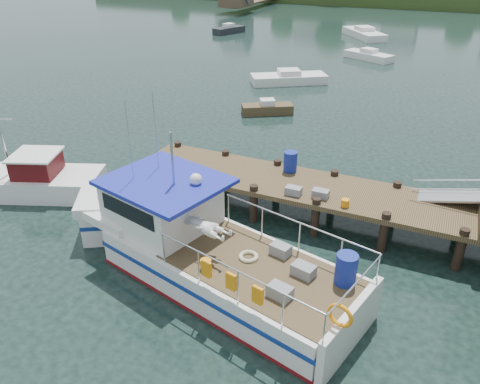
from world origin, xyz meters
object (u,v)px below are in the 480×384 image
at_px(moored_a, 289,78).
at_px(moored_b, 368,55).
at_px(moored_e, 229,30).
at_px(work_boat, 22,180).
at_px(moored_rowboat, 267,108).
at_px(dock, 455,192).
at_px(lobster_boat, 195,244).
at_px(moored_d, 364,33).

height_order(moored_a, moored_b, moored_a).
bearing_deg(moored_e, work_boat, -65.78).
distance_m(work_boat, moored_rowboat, 15.83).
bearing_deg(moored_rowboat, dock, -46.05).
bearing_deg(lobster_boat, moored_e, 128.48).
relative_size(lobster_boat, moored_rowboat, 3.48).
xyz_separation_m(work_boat, moored_d, (5.79, 45.69, -0.17)).
xyz_separation_m(dock, moored_e, (-27.24, 38.26, -1.81)).
distance_m(moored_rowboat, moored_d, 30.96).
distance_m(moored_a, moored_d, 23.29).
xyz_separation_m(moored_rowboat, moored_d, (-0.00, 30.96, 0.11)).
xyz_separation_m(moored_rowboat, moored_a, (-1.23, 7.70, 0.05)).
bearing_deg(dock, moored_d, 105.15).
xyz_separation_m(work_boat, moored_rowboat, (5.79, 14.73, -0.27)).
bearing_deg(moored_e, lobster_boat, -54.80).
xyz_separation_m(moored_b, moored_d, (-2.85, 11.95, 0.07)).
distance_m(work_boat, moored_b, 34.82).
bearing_deg(lobster_boat, moored_b, 105.77).
relative_size(lobster_boat, moored_b, 2.36).
relative_size(dock, moored_b, 3.33).
bearing_deg(dock, moored_rowboat, 135.17).
height_order(lobster_boat, moored_e, lobster_boat).
bearing_deg(moored_e, moored_a, -42.09).
height_order(lobster_boat, work_boat, lobster_boat).
relative_size(dock, work_boat, 2.25).
bearing_deg(moored_rowboat, moored_a, 97.87).
bearing_deg(moored_d, work_boat, -103.57).
bearing_deg(dock, moored_e, 125.44).
bearing_deg(moored_e, moored_rowboat, -48.86).
bearing_deg(work_boat, lobster_boat, -31.51).
height_order(moored_rowboat, moored_b, moored_b).
relative_size(work_boat, moored_a, 1.22).
relative_size(moored_a, moored_d, 0.82).
xyz_separation_m(moored_d, moored_e, (-15.76, -4.10, -0.02)).
height_order(moored_rowboat, moored_a, moored_a).
distance_m(lobster_boat, moored_rowboat, 16.90).
relative_size(work_boat, moored_b, 1.48).
distance_m(moored_a, moored_b, 12.02).
bearing_deg(moored_e, moored_b, -12.16).
bearing_deg(moored_e, dock, -43.83).
xyz_separation_m(lobster_boat, work_boat, (-9.72, 1.70, -0.40)).
bearing_deg(lobster_boat, work_boat, -175.89).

